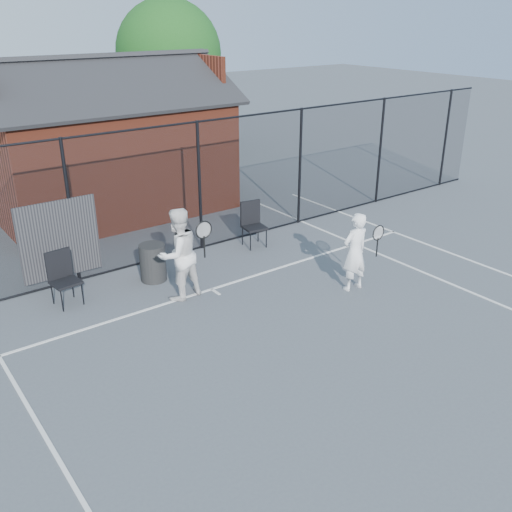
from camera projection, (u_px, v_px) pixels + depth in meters
ground at (310, 356)px, 9.33m from camera, size 80.00×80.00×0.00m
court_lines at (370, 396)px, 8.35m from camera, size 11.02×18.00×0.01m
fence at (148, 200)px, 12.28m from camera, size 22.04×3.00×3.00m
clubhouse at (108, 153)px, 15.61m from camera, size 6.50×4.36×4.19m
tree_right at (169, 53)px, 21.57m from camera, size 3.97×3.97×5.70m
player_front at (355, 252)px, 11.26m from camera, size 0.73×0.54×1.62m
player_back at (178, 254)px, 10.89m from camera, size 1.03×0.81×1.83m
chair_left at (65, 280)px, 10.76m from camera, size 0.55×0.57×1.04m
chair_right at (254, 225)px, 13.47m from camera, size 0.58×0.60×1.05m
waste_bin at (153, 263)px, 11.80m from camera, size 0.64×0.64×0.79m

